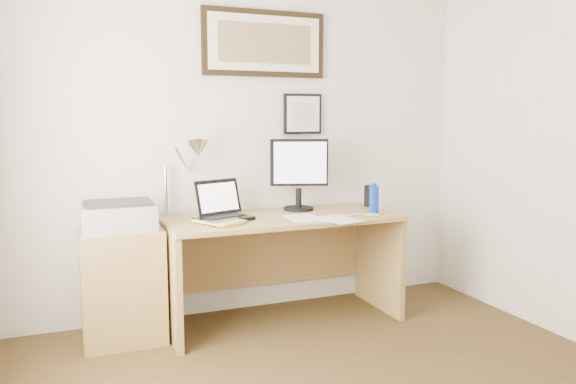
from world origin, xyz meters
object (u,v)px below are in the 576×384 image
desk (278,247)px  printer (118,216)px  book (207,224)px  side_cabinet (123,285)px  laptop (222,211)px  lcd_monitor (299,171)px  water_bottle (374,200)px

desk → printer: size_ratio=3.64×
book → desk: size_ratio=0.18×
side_cabinet → desk: (1.07, 0.04, 0.15)m
side_cabinet → book: size_ratio=2.49×
printer → desk: bearing=3.0°
book → printer: 0.55m
laptop → lcd_monitor: 0.69m
desk → lcd_monitor: bearing=26.3°
desk → laptop: size_ratio=3.97×
side_cabinet → water_bottle: size_ratio=3.80×
water_bottle → book: bearing=-178.9°
side_cabinet → desk: 1.08m
laptop → printer: (-0.66, 0.00, 0.01)m
desk → printer: printer is taller
desk → water_bottle: bearing=-18.1°
laptop → side_cabinet: bearing=178.0°
water_bottle → lcd_monitor: 0.58m
book → laptop: (0.15, 0.18, 0.05)m
side_cabinet → book: (0.50, -0.20, 0.40)m
book → printer: (-0.52, 0.18, 0.06)m
water_bottle → printer: size_ratio=0.44×
lcd_monitor → laptop: bearing=-165.6°
desk → laptop: bearing=-172.1°
desk → laptop: laptop is taller
book → laptop: size_ratio=0.73×
water_bottle → desk: (-0.65, 0.21, -0.33)m
book → laptop: bearing=50.4°
side_cabinet → lcd_monitor: lcd_monitor is taller
side_cabinet → lcd_monitor: 1.45m
side_cabinet → laptop: bearing=-2.0°
water_bottle → lcd_monitor: lcd_monitor is taller
lcd_monitor → printer: (-1.29, -0.16, -0.22)m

